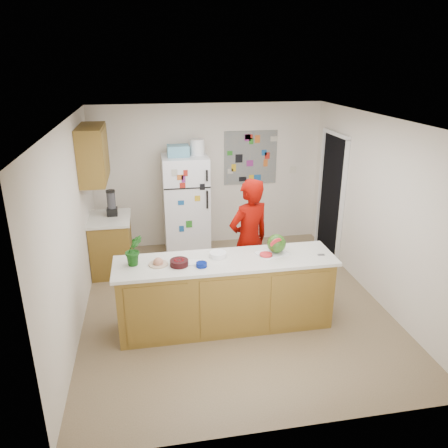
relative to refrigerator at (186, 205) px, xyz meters
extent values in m
cube|color=brown|center=(0.45, -1.88, -0.86)|extent=(4.00, 4.50, 0.02)
cube|color=beige|center=(0.45, 0.38, 0.40)|extent=(4.00, 0.02, 2.50)
cube|color=beige|center=(-1.56, -1.88, 0.40)|extent=(0.02, 4.50, 2.50)
cube|color=beige|center=(2.46, -1.88, 0.40)|extent=(0.02, 4.50, 2.50)
cube|color=white|center=(0.45, -1.88, 1.66)|extent=(4.00, 4.50, 0.02)
cube|color=black|center=(2.44, -0.43, 0.17)|extent=(0.03, 0.85, 2.04)
cube|color=brown|center=(0.25, -2.38, -0.41)|extent=(2.60, 0.62, 0.88)
cube|color=silver|center=(0.25, -2.38, 0.05)|extent=(2.68, 0.70, 0.04)
cube|color=brown|center=(-1.24, -0.53, -0.42)|extent=(0.60, 0.80, 0.86)
cube|color=silver|center=(-1.24, -0.53, 0.03)|extent=(0.64, 0.84, 0.04)
cube|color=brown|center=(-1.37, -0.58, 1.05)|extent=(0.35, 1.00, 0.80)
cube|color=silver|center=(0.00, 0.00, 0.00)|extent=(0.75, 0.70, 1.70)
cube|color=#5999B2|center=(-0.10, 0.00, 0.94)|extent=(0.35, 0.28, 0.18)
cube|color=slate|center=(1.20, 0.36, 0.70)|extent=(0.95, 0.01, 0.95)
imported|color=#6A0500|center=(0.69, -1.74, 0.02)|extent=(0.75, 0.63, 1.74)
cylinder|color=black|center=(-1.19, -0.44, 0.24)|extent=(0.13, 0.13, 0.38)
cube|color=white|center=(0.84, -2.32, 0.08)|extent=(0.43, 0.37, 0.01)
sphere|color=#275212|center=(0.90, -2.30, 0.20)|extent=(0.23, 0.23, 0.23)
cylinder|color=red|center=(0.75, -2.37, 0.09)|extent=(0.15, 0.15, 0.02)
cylinder|color=black|center=(-0.31, -2.44, 0.11)|extent=(0.26, 0.26, 0.07)
cylinder|color=silver|center=(0.17, -2.29, 0.10)|extent=(0.21, 0.21, 0.06)
cylinder|color=#021161|center=(-0.06, -2.52, 0.10)|extent=(0.17, 0.17, 0.05)
cylinder|color=tan|center=(-0.55, -2.38, 0.08)|extent=(0.26, 0.26, 0.02)
cube|color=white|center=(-0.13, -2.42, 0.08)|extent=(0.18, 0.16, 0.02)
cube|color=gray|center=(1.43, -2.47, 0.08)|extent=(0.09, 0.04, 0.01)
imported|color=#144719|center=(-0.82, -2.33, 0.26)|extent=(0.24, 0.21, 0.38)
camera|label=1|loc=(-0.61, -7.06, 2.33)|focal=35.00mm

